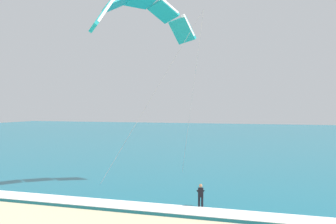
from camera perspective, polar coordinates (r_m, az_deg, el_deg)
The scene contains 5 objects.
sea at distance 82.62m, azimuth 12.88°, elevation -3.70°, with size 200.00×120.00×0.20m, color #146075.
surf_foam at distance 25.00m, azimuth 0.50°, elevation -14.07°, with size 200.00×1.99×0.04m, color white.
surfboard at distance 25.61m, azimuth 4.83°, elevation -14.16°, with size 0.78×1.47×0.09m.
kitesurfer at distance 25.41m, azimuth 4.83°, elevation -12.16°, with size 0.61×0.60×1.69m.
kite_primary at distance 30.62m, azimuth -3.70°, elevation 14.42°, with size 8.39×8.34×14.00m.
Camera 1 is at (7.23, -10.51, 6.67)m, focal length 41.40 mm.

